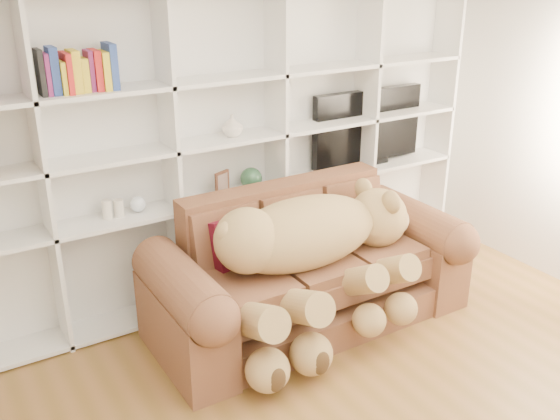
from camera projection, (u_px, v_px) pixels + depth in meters
wall_back at (213, 127)px, 4.77m from camera, size 5.00×0.02×2.70m
bookshelf at (192, 141)px, 4.56m from camera, size 4.43×0.35×2.40m
sofa at (307, 275)px, 4.62m from camera, size 2.35×1.01×0.99m
teddy_bear at (312, 250)px, 4.30m from camera, size 1.71×0.95×0.99m
throw_pillow at (236, 243)px, 4.39m from camera, size 0.42×0.29×0.41m
gift_box at (407, 267)px, 5.30m from camera, size 0.28×0.26×0.22m
tv at (367, 128)px, 5.40m from camera, size 1.10×0.18×0.65m
picture_frame at (222, 183)px, 4.75m from camera, size 0.14×0.08×0.18m
green_vase at (251, 178)px, 4.87m from camera, size 0.17×0.17×0.17m
figurine_tall at (107, 209)px, 4.33m from camera, size 0.09×0.09×0.14m
figurine_short at (119, 208)px, 4.37m from camera, size 0.09×0.09×0.12m
snow_globe at (138, 204)px, 4.44m from camera, size 0.11×0.11×0.11m
shelf_vase at (232, 125)px, 4.63m from camera, size 0.17×0.17×0.16m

